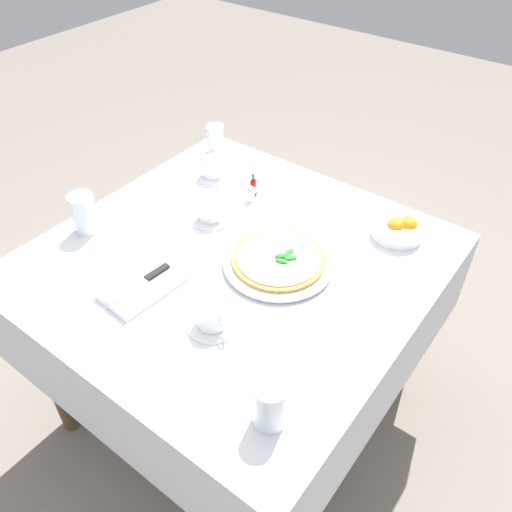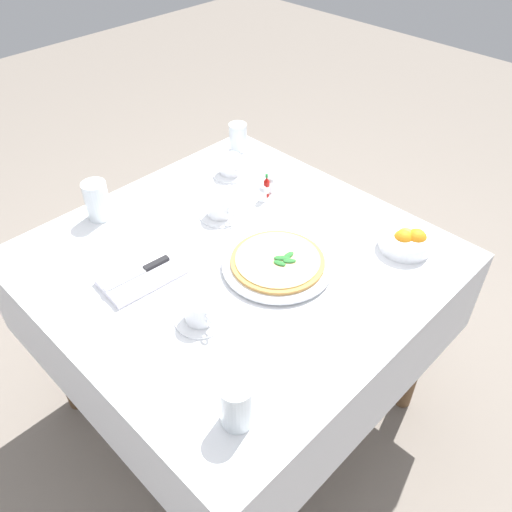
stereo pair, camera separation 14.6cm
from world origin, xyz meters
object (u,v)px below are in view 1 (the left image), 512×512
object	(u,v)px
water_glass_right_edge	(84,215)
water_glass_center_back	(270,406)
water_glass_near_right	(215,141)
menu_card	(88,255)
dinner_knife	(142,282)
hot_sauce_bottle	(253,187)
citrus_bowl	(398,228)
coffee_cup_left_edge	(211,211)
napkin_folded	(144,285)
pizza	(279,259)
coffee_cup_far_right	(212,316)
pepper_shaker	(256,184)
salt_shaker	(250,194)
pizza_plate	(278,262)
coffee_cup_back_corner	(213,169)

from	to	relation	value
water_glass_right_edge	water_glass_center_back	distance (m)	0.84
water_glass_near_right	menu_card	distance (m)	0.70
dinner_knife	hot_sauce_bottle	distance (m)	0.52
citrus_bowl	menu_card	bearing A→B (deg)	-44.78
coffee_cup_left_edge	napkin_folded	distance (m)	0.34
pizza	coffee_cup_far_right	bearing A→B (deg)	-0.43
water_glass_near_right	pepper_shaker	world-z (taller)	water_glass_near_right
water_glass_near_right	napkin_folded	distance (m)	0.74
water_glass_near_right	pepper_shaker	size ratio (longest dim) A/B	1.82
water_glass_right_edge	salt_shaker	size ratio (longest dim) A/B	2.18
water_glass_right_edge	napkin_folded	bearing A→B (deg)	76.98
salt_shaker	pepper_shaker	distance (m)	0.06
water_glass_near_right	citrus_bowl	size ratio (longest dim) A/B	0.68
hot_sauce_bottle	menu_card	size ratio (longest dim) A/B	0.94
pizza	water_glass_right_edge	bearing A→B (deg)	-68.71
pizza_plate	water_glass_near_right	distance (m)	0.66
coffee_cup_left_edge	menu_card	world-z (taller)	coffee_cup_left_edge
water_glass_near_right	napkin_folded	xyz separation A→B (m)	(0.66, 0.31, -0.03)
dinner_knife	salt_shaker	xyz separation A→B (m)	(-0.49, -0.02, 0.00)
citrus_bowl	pizza	bearing A→B (deg)	-32.39
menu_card	water_glass_near_right	bearing A→B (deg)	-3.52
water_glass_right_edge	menu_card	xyz separation A→B (m)	(0.10, 0.13, -0.02)
pizza_plate	pizza	distance (m)	0.01
hot_sauce_bottle	citrus_bowl	bearing A→B (deg)	101.07
napkin_folded	coffee_cup_back_corner	bearing A→B (deg)	-153.73
water_glass_right_edge	water_glass_center_back	bearing A→B (deg)	76.69
pizza	pizza_plate	bearing A→B (deg)	-59.83
pizza_plate	coffee_cup_left_edge	xyz separation A→B (m)	(-0.05, -0.29, 0.02)
water_glass_near_right	dinner_knife	distance (m)	0.74
water_glass_right_edge	menu_card	bearing A→B (deg)	52.91
napkin_folded	dinner_knife	distance (m)	0.01
dinner_knife	water_glass_right_edge	bearing A→B (deg)	-98.45
coffee_cup_far_right	napkin_folded	xyz separation A→B (m)	(0.01, -0.23, -0.02)
coffee_cup_back_corner	water_glass_right_edge	xyz separation A→B (m)	(0.46, -0.11, 0.02)
coffee_cup_back_corner	dinner_knife	bearing A→B (deg)	21.69
dinner_knife	pizza_plate	bearing A→B (deg)	146.44
coffee_cup_far_right	coffee_cup_left_edge	distance (m)	0.44
coffee_cup_left_edge	citrus_bowl	distance (m)	0.56
water_glass_near_right	dinner_knife	size ratio (longest dim) A/B	0.52
hot_sauce_bottle	salt_shaker	size ratio (longest dim) A/B	1.48
water_glass_center_back	pepper_shaker	bearing A→B (deg)	-141.05
coffee_cup_far_right	water_glass_right_edge	size ratio (longest dim) A/B	1.07
coffee_cup_far_right	water_glass_near_right	xyz separation A→B (m)	(-0.65, -0.54, 0.01)
pizza_plate	dinner_knife	distance (m)	0.37
water_glass_right_edge	hot_sauce_bottle	world-z (taller)	water_glass_right_edge
water_glass_near_right	pepper_shaker	distance (m)	0.30
salt_shaker	menu_card	bearing A→B (deg)	-18.31
hot_sauce_bottle	menu_card	xyz separation A→B (m)	(0.54, -0.16, -0.00)
coffee_cup_back_corner	citrus_bowl	bearing A→B (deg)	97.14
coffee_cup_far_right	pizza_plate	bearing A→B (deg)	179.64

